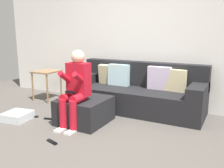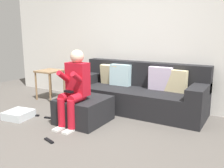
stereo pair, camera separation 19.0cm
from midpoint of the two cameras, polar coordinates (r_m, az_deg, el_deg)
The scene contains 10 objects.
ground_plane at distance 3.35m, azimuth -8.15°, elevation -12.98°, with size 8.27×8.27×0.00m, color #544F49.
wall_back at distance 4.82m, azimuth 7.11°, elevation 10.97°, with size 6.36×0.10×2.65m, color silver.
couch_sectional at distance 4.49m, azimuth 7.35°, elevation -1.97°, with size 2.37×0.85×0.86m.
ottoman at distance 3.93m, azimuth -5.15°, elevation -5.99°, with size 0.70×0.74×0.39m, color black.
person_seated at distance 3.70m, azimuth -7.22°, elevation -0.30°, with size 0.33×0.56×1.15m.
storage_bin at distance 4.36m, azimuth -19.59°, elevation -6.66°, with size 0.39×0.40×0.13m, color silver.
side_table at distance 5.32m, azimuth -13.18°, elevation 1.91°, with size 0.45×0.48×0.62m.
remote_near_ottoman at distance 3.39m, azimuth -12.76°, elevation -12.65°, with size 0.19×0.04×0.02m, color black.
remote_by_storage_bin at distance 4.22m, azimuth -13.10°, elevation -7.60°, with size 0.16×0.04×0.02m, color black.
remote_under_side_table at distance 4.41m, azimuth -16.50°, elevation -6.96°, with size 0.20×0.05×0.02m, color black.
Camera 2 is at (2.00, -2.31, 1.41)m, focal length 39.59 mm.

